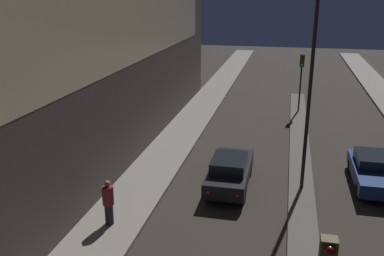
{
  "coord_description": "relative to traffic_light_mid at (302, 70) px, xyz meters",
  "views": [
    {
      "loc": [
        -0.99,
        -3.46,
        8.79
      ],
      "look_at": [
        -6.57,
        21.3,
        0.5
      ],
      "focal_mm": 40.0,
      "sensor_mm": 36.0,
      "label": 1
    }
  ],
  "objects": [
    {
      "name": "car_right_lane",
      "position": [
        3.27,
        -11.84,
        -2.5
      ],
      "size": [
        1.9,
        4.46,
        1.44
      ],
      "color": "navy",
      "rests_on": "ground"
    },
    {
      "name": "pedestrian_on_left_sidewalk",
      "position": [
        -7.27,
        -18.08,
        -2.12
      ],
      "size": [
        0.43,
        0.43,
        1.81
      ],
      "color": "black",
      "rests_on": "sidewalk_left"
    },
    {
      "name": "car_left_lane",
      "position": [
        -3.27,
        -13.43,
        -2.46
      ],
      "size": [
        1.78,
        4.65,
        1.53
      ],
      "color": "black",
      "rests_on": "ground"
    },
    {
      "name": "street_lamp",
      "position": [
        0.0,
        -13.14,
        3.44
      ],
      "size": [
        0.62,
        0.62,
        8.97
      ],
      "color": "black",
      "rests_on": "median_strip"
    },
    {
      "name": "traffic_light_mid",
      "position": [
        0.0,
        0.0,
        0.0
      ],
      "size": [
        0.32,
        0.42,
        4.22
      ],
      "color": "black",
      "rests_on": "median_strip"
    },
    {
      "name": "median_strip",
      "position": [
        0.0,
        -10.73,
        -3.17
      ],
      "size": [
        1.13,
        32.68,
        0.14
      ],
      "color": "#56544F",
      "rests_on": "ground"
    }
  ]
}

